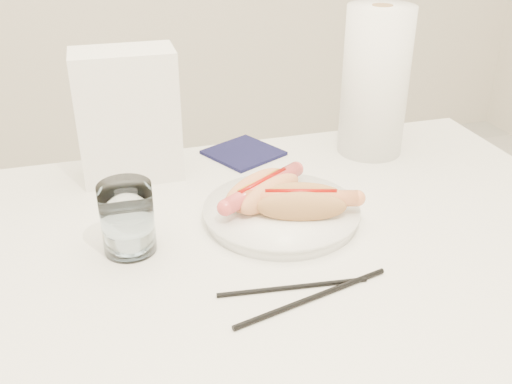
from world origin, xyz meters
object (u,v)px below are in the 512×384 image
object	(u,v)px
table	(257,274)
water_glass	(127,218)
paper_towel_roll	(375,82)
hotdog_left	(263,191)
hotdog_right	(300,202)
plate	(281,214)
napkin_box	(128,116)

from	to	relation	value
table	water_glass	xyz separation A→B (m)	(-0.19, 0.04, 0.12)
water_glass	paper_towel_roll	xyz separation A→B (m)	(0.52, 0.24, 0.09)
hotdog_left	hotdog_right	distance (m)	0.07
plate	hotdog_right	distance (m)	0.05
water_glass	napkin_box	distance (m)	0.27
hotdog_left	paper_towel_roll	distance (m)	0.37
table	plate	xyz separation A→B (m)	(0.06, 0.06, 0.07)
table	hotdog_right	distance (m)	0.14
hotdog_left	paper_towel_roll	bearing A→B (deg)	0.32
hotdog_left	paper_towel_roll	size ratio (longest dim) A/B	0.57
table	hotdog_left	distance (m)	0.14
water_glass	napkin_box	bearing A→B (deg)	82.80
plate	napkin_box	distance (m)	0.34
hotdog_right	napkin_box	distance (m)	0.37
plate	table	bearing A→B (deg)	-135.18
hotdog_right	water_glass	distance (m)	0.27
hotdog_left	water_glass	size ratio (longest dim) A/B	1.50
water_glass	paper_towel_roll	size ratio (longest dim) A/B	0.38
plate	hotdog_left	distance (m)	0.05
table	paper_towel_roll	world-z (taller)	paper_towel_roll
napkin_box	table	bearing A→B (deg)	-60.84
table	hotdog_right	xyz separation A→B (m)	(0.08, 0.03, 0.10)
hotdog_left	napkin_box	xyz separation A→B (m)	(-0.19, 0.22, 0.08)
water_glass	paper_towel_roll	bearing A→B (deg)	24.81
table	hotdog_right	world-z (taller)	hotdog_right
plate	water_glass	xyz separation A→B (m)	(-0.25, -0.02, 0.05)
hotdog_right	napkin_box	size ratio (longest dim) A/B	0.75
hotdog_left	napkin_box	bearing A→B (deg)	98.80
hotdog_right	napkin_box	bearing A→B (deg)	148.44
table	water_glass	bearing A→B (deg)	168.76
water_glass	hotdog_right	bearing A→B (deg)	-1.48
table	water_glass	world-z (taller)	water_glass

